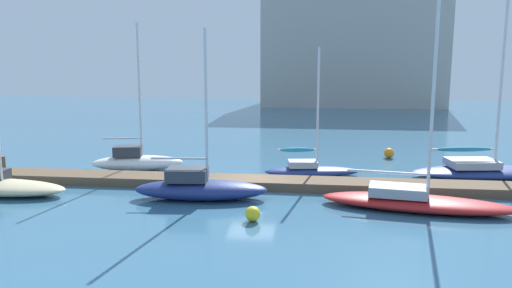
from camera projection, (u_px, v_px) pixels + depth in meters
ground_plane at (252, 187)px, 26.93m from camera, size 120.00×120.00×0.00m
dock_pier at (252, 182)px, 26.89m from camera, size 30.47×1.96×0.48m
dock_piling_near_end at (3, 166)px, 29.41m from camera, size 0.28×0.28×1.15m
sailboat_1 at (136, 160)px, 30.83m from camera, size 5.77×2.79×8.92m
sailboat_2 at (199, 187)px, 24.48m from camera, size 6.67×2.61×8.23m
sailboat_3 at (310, 168)px, 29.32m from camera, size 5.73×2.48×7.46m
sailboat_4 at (415, 199)px, 22.81m from camera, size 8.86×3.69×13.21m
sailboat_5 at (484, 169)px, 28.89m from camera, size 9.20×4.08×11.26m
mooring_buoy_orange at (389, 153)px, 34.65m from camera, size 0.70×0.70×0.70m
mooring_buoy_yellow at (253, 214)px, 21.17m from camera, size 0.66×0.66×0.66m
harbor_building_distant at (352, 44)px, 73.14m from camera, size 25.50×12.09×17.81m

